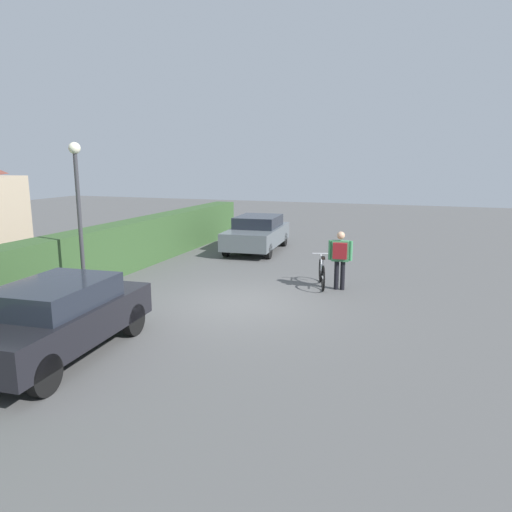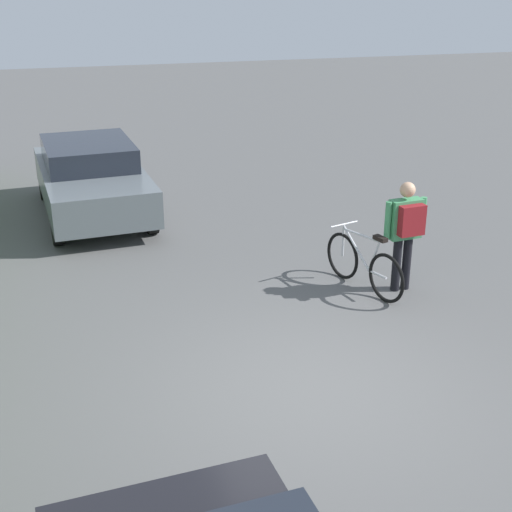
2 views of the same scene
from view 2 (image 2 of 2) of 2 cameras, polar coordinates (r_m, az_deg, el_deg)
The scene contains 4 objects.
ground_plane at distance 8.26m, azimuth 4.76°, elevation -10.59°, with size 60.00×60.00×0.00m, color #525252.
parked_car_far at distance 14.01m, azimuth -13.10°, elevation 6.15°, with size 4.21×2.11×1.40m.
bicycle at distance 10.58m, azimuth 8.66°, elevation -0.68°, with size 1.68×0.64×0.94m.
person_rider at distance 10.43m, azimuth 11.98°, elevation 2.35°, with size 0.38×0.67×1.66m.
Camera 2 is at (-6.47, 2.56, 4.46)m, focal length 49.68 mm.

